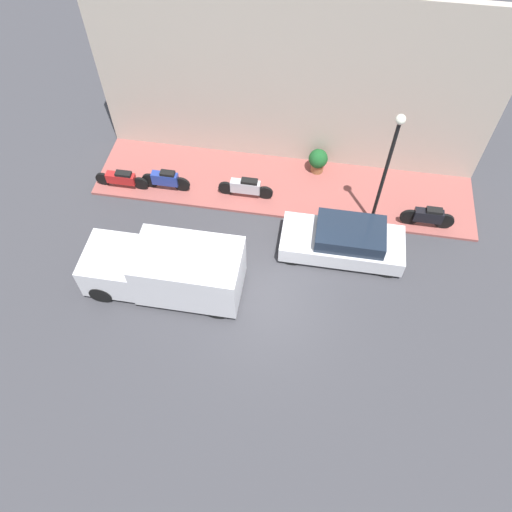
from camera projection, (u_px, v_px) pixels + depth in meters
ground_plane at (263, 299)px, 16.23m from camera, size 60.00×60.00×0.00m
sidewalk at (283, 186)px, 19.10m from camera, size 3.08×14.25×0.11m
building_facade at (293, 86)px, 17.40m from camera, size 0.30×14.25×6.69m
parked_car at (344, 241)px, 16.82m from camera, size 1.72×4.14×1.32m
delivery_van at (166, 269)px, 15.72m from camera, size 1.95×5.02×1.92m
motorcycle_red at (121, 179)px, 18.69m from camera, size 0.30×2.03×0.75m
motorcycle_blue at (165, 180)px, 18.58m from camera, size 0.30×1.85×0.87m
scooter_silver at (246, 187)px, 18.37m from camera, size 0.30×2.05×0.85m
motorcycle_black at (428, 217)px, 17.52m from camera, size 0.30×1.88×0.88m
streetlamp at (389, 160)px, 15.61m from camera, size 0.31×0.31×4.70m
potted_plant at (318, 160)px, 19.07m from camera, size 0.73×0.73×1.00m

